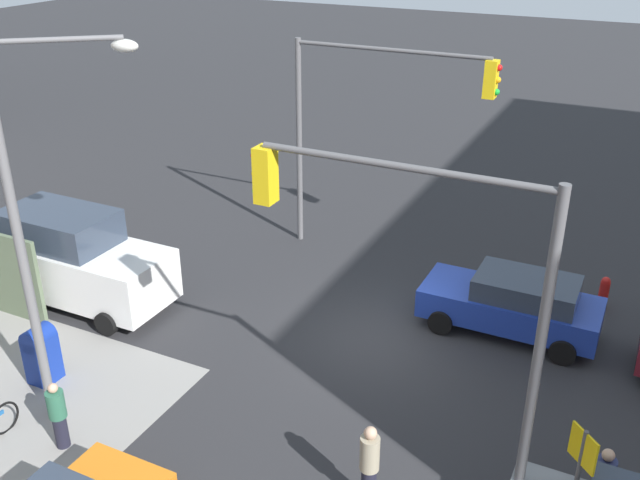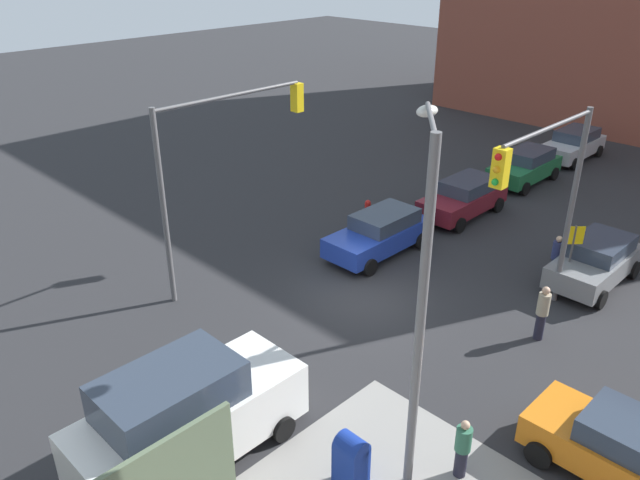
{
  "view_description": "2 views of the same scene",
  "coord_description": "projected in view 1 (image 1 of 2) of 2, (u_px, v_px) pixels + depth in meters",
  "views": [
    {
      "loc": [
        -5.55,
        14.39,
        10.05
      ],
      "look_at": [
        1.27,
        0.57,
        2.76
      ],
      "focal_mm": 40.0,
      "sensor_mm": 36.0,
      "label": 1
    },
    {
      "loc": [
        13.76,
        11.56,
        10.91
      ],
      "look_at": [
        1.21,
        -0.9,
        2.33
      ],
      "focal_mm": 35.0,
      "sensor_mm": 36.0,
      "label": 2
    }
  ],
  "objects": [
    {
      "name": "street_lamp_corner",
      "position": [
        34.0,
        213.0,
        13.62
      ],
      "size": [
        2.24,
        1.8,
        8.0
      ],
      "color": "slate",
      "rests_on": "ground"
    },
    {
      "name": "coupe_blue",
      "position": [
        514.0,
        303.0,
        18.14
      ],
      "size": [
        4.47,
        2.02,
        1.62
      ],
      "color": "#1E389E",
      "rests_on": "ground"
    },
    {
      "name": "ground_plane",
      "position": [
        374.0,
        339.0,
        18.18
      ],
      "size": [
        120.0,
        120.0,
        0.0
      ],
      "primitive_type": "plane",
      "color": "#28282B"
    },
    {
      "name": "fire_hydrant",
      "position": [
        604.0,
        292.0,
        19.37
      ],
      "size": [
        0.26,
        0.26,
        0.94
      ],
      "color": "red",
      "rests_on": "ground"
    },
    {
      "name": "pedestrian_crossing",
      "position": [
        58.0,
        415.0,
        14.25
      ],
      "size": [
        0.36,
        0.36,
        1.55
      ],
      "rotation": [
        0.0,
        0.0,
        3.72
      ],
      "color": "#2D664C",
      "rests_on": "ground"
    },
    {
      "name": "van_white_delivery",
      "position": [
        73.0,
        258.0,
        19.45
      ],
      "size": [
        5.4,
        2.32,
        2.62
      ],
      "color": "white",
      "rests_on": "ground"
    },
    {
      "name": "mailbox_blue",
      "position": [
        41.0,
        352.0,
        16.28
      ],
      "size": [
        0.56,
        0.64,
        1.43
      ],
      "color": "navy",
      "rests_on": "ground"
    },
    {
      "name": "pedestrian_walking_north",
      "position": [
        369.0,
        465.0,
        12.76
      ],
      "size": [
        0.36,
        0.36,
        1.79
      ],
      "rotation": [
        0.0,
        0.0,
        4.72
      ],
      "color": "#9E937A",
      "rests_on": "ground"
    },
    {
      "name": "traffic_signal_nw_corner",
      "position": [
        422.0,
        274.0,
        11.55
      ],
      "size": [
        5.23,
        0.36,
        6.5
      ],
      "color": "#59595B",
      "rests_on": "ground"
    },
    {
      "name": "warning_sign_two_way",
      "position": [
        579.0,
        468.0,
        11.73
      ],
      "size": [
        0.48,
        0.48,
        2.4
      ],
      "color": "#4C4C4C",
      "rests_on": "ground"
    },
    {
      "name": "traffic_signal_se_corner",
      "position": [
        371.0,
        108.0,
        20.68
      ],
      "size": [
        6.13,
        0.36,
        6.5
      ],
      "color": "#59595B",
      "rests_on": "ground"
    }
  ]
}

